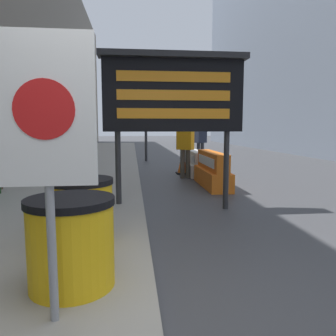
{
  "coord_description": "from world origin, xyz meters",
  "views": [
    {
      "loc": [
        -0.18,
        -2.11,
        1.48
      ],
      "look_at": [
        0.93,
        8.06,
        0.23
      ],
      "focal_mm": 35.0,
      "sensor_mm": 36.0,
      "label": 1
    }
  ],
  "objects_px": {
    "message_board": "(173,94)",
    "jersey_barrier_orange_near": "(212,171)",
    "barrel_drum_middle": "(81,211)",
    "pedestrian_passerby": "(185,143)",
    "pedestrian_worker": "(201,138)",
    "jersey_barrier_white": "(195,164)",
    "traffic_light_near_curb": "(146,88)",
    "warning_sign": "(46,128)",
    "barrel_drum_foreground": "(71,242)",
    "traffic_cone_near": "(183,162)"
  },
  "relations": [
    {
      "from": "barrel_drum_middle",
      "to": "warning_sign",
      "type": "distance_m",
      "value": 1.82
    },
    {
      "from": "warning_sign",
      "to": "jersey_barrier_white",
      "type": "relative_size",
      "value": 0.96
    },
    {
      "from": "traffic_cone_near",
      "to": "pedestrian_passerby",
      "type": "height_order",
      "value": "pedestrian_passerby"
    },
    {
      "from": "message_board",
      "to": "traffic_cone_near",
      "type": "bearing_deg",
      "value": 79.1
    },
    {
      "from": "barrel_drum_middle",
      "to": "traffic_light_near_curb",
      "type": "xyz_separation_m",
      "value": [
        1.21,
        10.93,
        2.68
      ]
    },
    {
      "from": "pedestrian_passerby",
      "to": "jersey_barrier_orange_near",
      "type": "bearing_deg",
      "value": -40.8
    },
    {
      "from": "traffic_cone_near",
      "to": "pedestrian_worker",
      "type": "bearing_deg",
      "value": 68.06
    },
    {
      "from": "barrel_drum_foreground",
      "to": "warning_sign",
      "type": "relative_size",
      "value": 0.39
    },
    {
      "from": "barrel_drum_middle",
      "to": "pedestrian_passerby",
      "type": "distance_m",
      "value": 6.16
    },
    {
      "from": "barrel_drum_middle",
      "to": "jersey_barrier_white",
      "type": "relative_size",
      "value": 0.38
    },
    {
      "from": "warning_sign",
      "to": "jersey_barrier_white",
      "type": "bearing_deg",
      "value": 72.52
    },
    {
      "from": "message_board",
      "to": "traffic_cone_near",
      "type": "xyz_separation_m",
      "value": [
        0.9,
        4.7,
        -1.68
      ]
    },
    {
      "from": "barrel_drum_middle",
      "to": "warning_sign",
      "type": "bearing_deg",
      "value": -88.62
    },
    {
      "from": "barrel_drum_middle",
      "to": "jersey_barrier_orange_near",
      "type": "distance_m",
      "value": 5.03
    },
    {
      "from": "barrel_drum_middle",
      "to": "pedestrian_passerby",
      "type": "xyz_separation_m",
      "value": [
        2.14,
        5.75,
        0.51
      ]
    },
    {
      "from": "warning_sign",
      "to": "pedestrian_worker",
      "type": "bearing_deg",
      "value": 73.24
    },
    {
      "from": "jersey_barrier_orange_near",
      "to": "traffic_light_near_curb",
      "type": "bearing_deg",
      "value": 101.85
    },
    {
      "from": "pedestrian_passerby",
      "to": "pedestrian_worker",
      "type": "bearing_deg",
      "value": 103.56
    },
    {
      "from": "warning_sign",
      "to": "pedestrian_passerby",
      "type": "distance_m",
      "value": 7.61
    },
    {
      "from": "barrel_drum_foreground",
      "to": "warning_sign",
      "type": "distance_m",
      "value": 1.08
    },
    {
      "from": "jersey_barrier_orange_near",
      "to": "pedestrian_passerby",
      "type": "distance_m",
      "value": 1.65
    },
    {
      "from": "message_board",
      "to": "traffic_cone_near",
      "type": "distance_m",
      "value": 5.07
    },
    {
      "from": "jersey_barrier_white",
      "to": "traffic_light_near_curb",
      "type": "bearing_deg",
      "value": 107.71
    },
    {
      "from": "jersey_barrier_orange_near",
      "to": "pedestrian_worker",
      "type": "distance_m",
      "value": 5.48
    },
    {
      "from": "jersey_barrier_orange_near",
      "to": "barrel_drum_foreground",
      "type": "bearing_deg",
      "value": -115.32
    },
    {
      "from": "traffic_light_near_curb",
      "to": "pedestrian_passerby",
      "type": "relative_size",
      "value": 2.53
    },
    {
      "from": "jersey_barrier_white",
      "to": "message_board",
      "type": "bearing_deg",
      "value": -105.66
    },
    {
      "from": "traffic_light_near_curb",
      "to": "pedestrian_passerby",
      "type": "height_order",
      "value": "traffic_light_near_curb"
    },
    {
      "from": "jersey_barrier_orange_near",
      "to": "jersey_barrier_white",
      "type": "bearing_deg",
      "value": 90.0
    },
    {
      "from": "warning_sign",
      "to": "message_board",
      "type": "bearing_deg",
      "value": 70.23
    },
    {
      "from": "message_board",
      "to": "jersey_barrier_orange_near",
      "type": "xyz_separation_m",
      "value": [
        1.28,
        2.31,
        -1.67
      ]
    },
    {
      "from": "message_board",
      "to": "jersey_barrier_white",
      "type": "relative_size",
      "value": 1.36
    },
    {
      "from": "message_board",
      "to": "barrel_drum_foreground",
      "type": "bearing_deg",
      "value": -112.28
    },
    {
      "from": "barrel_drum_middle",
      "to": "jersey_barrier_orange_near",
      "type": "xyz_separation_m",
      "value": [
        2.6,
        4.31,
        -0.14
      ]
    },
    {
      "from": "barrel_drum_middle",
      "to": "pedestrian_passerby",
      "type": "bearing_deg",
      "value": 69.6
    },
    {
      "from": "warning_sign",
      "to": "pedestrian_worker",
      "type": "distance_m",
      "value": 11.74
    },
    {
      "from": "barrel_drum_foreground",
      "to": "pedestrian_worker",
      "type": "distance_m",
      "value": 11.24
    },
    {
      "from": "pedestrian_worker",
      "to": "pedestrian_passerby",
      "type": "bearing_deg",
      "value": -139.03
    },
    {
      "from": "pedestrian_passerby",
      "to": "barrel_drum_middle",
      "type": "bearing_deg",
      "value": -78.81
    },
    {
      "from": "traffic_cone_near",
      "to": "barrel_drum_foreground",
      "type": "bearing_deg",
      "value": -105.52
    },
    {
      "from": "warning_sign",
      "to": "pedestrian_worker",
      "type": "relative_size",
      "value": 1.08
    },
    {
      "from": "barrel_drum_middle",
      "to": "pedestrian_worker",
      "type": "bearing_deg",
      "value": 70.55
    },
    {
      "from": "pedestrian_worker",
      "to": "pedestrian_passerby",
      "type": "height_order",
      "value": "pedestrian_worker"
    },
    {
      "from": "barrel_drum_foreground",
      "to": "traffic_cone_near",
      "type": "xyz_separation_m",
      "value": [
        2.15,
        7.73,
        -0.15
      ]
    },
    {
      "from": "warning_sign",
      "to": "barrel_drum_foreground",
      "type": "bearing_deg",
      "value": 86.23
    },
    {
      "from": "barrel_drum_middle",
      "to": "jersey_barrier_white",
      "type": "distance_m",
      "value": 7.08
    },
    {
      "from": "traffic_light_near_curb",
      "to": "message_board",
      "type": "bearing_deg",
      "value": -89.33
    },
    {
      "from": "barrel_drum_foreground",
      "to": "barrel_drum_middle",
      "type": "bearing_deg",
      "value": 93.96
    },
    {
      "from": "barrel_drum_foreground",
      "to": "traffic_light_near_curb",
      "type": "relative_size",
      "value": 0.17
    },
    {
      "from": "warning_sign",
      "to": "jersey_barrier_orange_near",
      "type": "height_order",
      "value": "warning_sign"
    }
  ]
}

